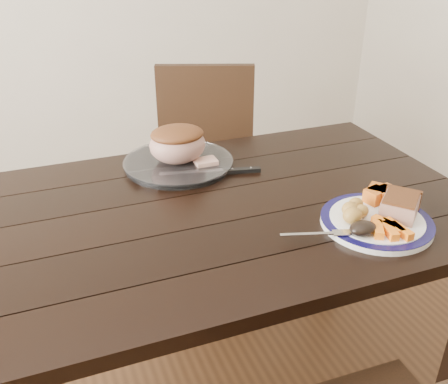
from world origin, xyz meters
name	(u,v)px	position (x,y,z in m)	size (l,w,h in m)	color
dining_table	(195,238)	(0.00, 0.00, 0.66)	(1.62, 0.93, 0.75)	black
chair_far	(206,164)	(0.30, 0.73, 0.52)	(0.55, 0.55, 0.93)	black
dinner_plate	(376,222)	(0.42, -0.25, 0.76)	(0.29, 0.29, 0.02)	white
plate_rim	(377,219)	(0.42, -0.25, 0.77)	(0.29, 0.29, 0.02)	#0E0B39
serving_platter	(178,164)	(0.04, 0.29, 0.76)	(0.35, 0.35, 0.02)	white
pork_slice	(400,206)	(0.48, -0.26, 0.79)	(0.11, 0.09, 0.05)	tan
roasted_potatoes	(354,211)	(0.36, -0.22, 0.79)	(0.09, 0.09, 0.04)	gold
carrot_batons	(389,228)	(0.40, -0.32, 0.78)	(0.09, 0.11, 0.02)	orange
pumpkin_wedges	(382,195)	(0.49, -0.18, 0.79)	(0.10, 0.10, 0.04)	orange
dark_mushroom	(363,228)	(0.34, -0.30, 0.79)	(0.07, 0.05, 0.03)	black
fork	(321,234)	(0.24, -0.26, 0.77)	(0.17, 0.07, 0.00)	silver
roast_joint	(178,145)	(0.04, 0.29, 0.83)	(0.18, 0.16, 0.12)	#AA7668
cut_slice	(206,162)	(0.12, 0.23, 0.78)	(0.07, 0.06, 0.02)	tan
carving_knife	(229,172)	(0.18, 0.18, 0.76)	(0.32, 0.09, 0.01)	silver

